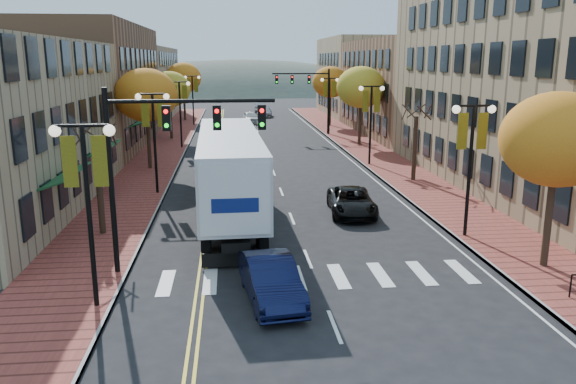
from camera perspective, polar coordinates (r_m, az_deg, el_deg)
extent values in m
plane|color=black|center=(19.45, 3.66, -10.83)|extent=(200.00, 200.00, 0.00)
cube|color=brown|center=(50.97, -12.55, 4.11)|extent=(4.00, 85.00, 0.15)
cube|color=brown|center=(52.02, 7.60, 4.50)|extent=(4.00, 85.00, 0.15)
cube|color=brown|center=(55.35, -20.80, 9.94)|extent=(12.00, 24.00, 11.00)
cube|color=#9E8966|center=(79.80, -16.21, 10.51)|extent=(12.00, 26.00, 9.50)
cube|color=brown|center=(63.34, 14.25, 10.25)|extent=(15.00, 24.00, 10.00)
cube|color=#9E8966|center=(84.32, 9.13, 11.50)|extent=(15.00, 20.00, 11.00)
cylinder|color=#382619|center=(26.80, -18.60, 0.33)|extent=(0.28, 0.28, 4.20)
cylinder|color=#382619|center=(42.27, -14.00, 5.66)|extent=(0.28, 0.28, 4.90)
ellipsoid|color=orange|center=(42.00, -14.22, 9.52)|extent=(4.48, 4.48, 3.81)
cylinder|color=#382619|center=(58.07, -11.84, 7.58)|extent=(0.28, 0.28, 4.55)
ellipsoid|color=gold|center=(57.88, -11.96, 10.19)|extent=(4.16, 4.16, 3.54)
cylinder|color=#382619|center=(75.92, -10.48, 9.12)|extent=(0.28, 0.28, 5.04)
ellipsoid|color=orange|center=(75.77, -10.58, 11.34)|extent=(4.61, 4.61, 3.92)
cylinder|color=#382619|center=(23.56, 25.04, -1.53)|extent=(0.28, 0.28, 4.55)
ellipsoid|color=orange|center=(23.08, 25.68, 4.84)|extent=(4.16, 4.16, 3.54)
cylinder|color=#382619|center=(37.91, 12.75, 4.34)|extent=(0.28, 0.28, 4.20)
cylinder|color=#382619|center=(53.15, 7.31, 7.44)|extent=(0.28, 0.28, 4.90)
ellipsoid|color=gold|center=(52.94, 7.41, 10.52)|extent=(4.48, 4.48, 3.81)
cylinder|color=#382619|center=(68.77, 4.29, 8.77)|extent=(0.28, 0.28, 4.76)
ellipsoid|color=orange|center=(68.61, 4.33, 11.08)|extent=(4.35, 4.35, 3.70)
cylinder|color=black|center=(18.73, -19.49, -2.80)|extent=(0.16, 0.16, 6.00)
cylinder|color=black|center=(18.17, -20.23, 6.34)|extent=(1.60, 0.10, 0.10)
sphere|color=#FFF2CC|center=(18.40, -22.61, 5.74)|extent=(0.36, 0.36, 0.36)
sphere|color=#FFF2CC|center=(18.00, -17.71, 5.99)|extent=(0.36, 0.36, 0.36)
cube|color=gold|center=(18.43, -21.31, 2.87)|extent=(0.45, 0.03, 1.60)
cube|color=gold|center=(18.21, -18.58, 2.98)|extent=(0.45, 0.03, 1.60)
cylinder|color=black|center=(34.16, -13.37, 4.63)|extent=(0.16, 0.16, 6.00)
cylinder|color=black|center=(33.85, -13.64, 9.65)|extent=(1.60, 0.10, 0.10)
sphere|color=#FFF2CC|center=(33.98, -14.98, 9.33)|extent=(0.36, 0.36, 0.36)
sphere|color=#FFF2CC|center=(33.76, -12.27, 9.46)|extent=(0.36, 0.36, 0.36)
cube|color=gold|center=(34.00, -14.30, 7.77)|extent=(0.45, 0.03, 1.60)
cube|color=gold|center=(33.88, -12.78, 7.83)|extent=(0.45, 0.03, 1.60)
cylinder|color=black|center=(51.93, -10.87, 7.62)|extent=(0.16, 0.16, 6.00)
cylinder|color=black|center=(51.73, -11.01, 10.92)|extent=(1.60, 0.10, 0.10)
sphere|color=#FFF2CC|center=(51.81, -11.90, 10.72)|extent=(0.36, 0.36, 0.36)
sphere|color=#FFF2CC|center=(51.67, -10.11, 10.79)|extent=(0.36, 0.36, 0.36)
cube|color=gold|center=(51.82, -11.46, 9.69)|extent=(0.45, 0.03, 1.60)
cube|color=gold|center=(51.74, -10.46, 9.73)|extent=(0.45, 0.03, 1.60)
cylinder|color=black|center=(69.82, -9.63, 9.07)|extent=(0.16, 0.16, 6.00)
cylinder|color=black|center=(69.67, -9.73, 11.53)|extent=(1.60, 0.10, 0.10)
sphere|color=#FFF2CC|center=(69.73, -10.39, 11.38)|extent=(0.36, 0.36, 0.36)
sphere|color=#FFF2CC|center=(69.63, -9.06, 11.43)|extent=(0.36, 0.36, 0.36)
cube|color=gold|center=(69.74, -10.07, 10.62)|extent=(0.45, 0.03, 1.60)
cube|color=gold|center=(69.68, -9.32, 10.64)|extent=(0.45, 0.03, 1.60)
cylinder|color=black|center=(26.21, 17.94, 1.78)|extent=(0.16, 0.16, 6.00)
cylinder|color=black|center=(25.82, 18.41, 8.31)|extent=(1.60, 0.10, 0.10)
sphere|color=#FFF2CC|center=(25.51, 16.73, 8.04)|extent=(0.36, 0.36, 0.36)
sphere|color=#FFF2CC|center=(26.16, 20.00, 7.92)|extent=(0.36, 0.36, 0.36)
cube|color=gold|center=(25.74, 17.31, 5.91)|extent=(0.45, 0.03, 1.60)
cube|color=gold|center=(26.11, 19.14, 5.88)|extent=(0.45, 0.03, 1.60)
cylinder|color=black|center=(43.09, 8.38, 6.58)|extent=(0.16, 0.16, 6.00)
cylinder|color=black|center=(42.85, 8.51, 10.57)|extent=(1.60, 0.10, 0.10)
sphere|color=#FFF2CC|center=(42.67, 7.45, 10.39)|extent=(0.36, 0.36, 0.36)
sphere|color=#FFF2CC|center=(43.06, 9.55, 10.35)|extent=(0.36, 0.36, 0.36)
cube|color=gold|center=(42.81, 7.87, 9.11)|extent=(0.45, 0.03, 1.60)
cube|color=gold|center=(43.03, 9.05, 9.09)|extent=(0.45, 0.03, 1.60)
cylinder|color=black|center=(60.62, 4.21, 8.60)|extent=(0.16, 0.16, 6.00)
cylinder|color=black|center=(60.45, 4.26, 11.44)|extent=(1.60, 0.10, 0.10)
sphere|color=#FFF2CC|center=(60.32, 3.50, 11.30)|extent=(0.36, 0.36, 0.36)
sphere|color=#FFF2CC|center=(60.60, 5.02, 11.29)|extent=(0.36, 0.36, 0.36)
cube|color=gold|center=(60.42, 3.82, 10.40)|extent=(0.45, 0.03, 1.60)
cube|color=gold|center=(60.58, 4.67, 10.39)|extent=(0.45, 0.03, 1.60)
cylinder|color=black|center=(21.43, -17.51, 0.70)|extent=(0.20, 0.20, 7.00)
cylinder|color=black|center=(20.59, -9.81, 9.09)|extent=(6.00, 0.14, 0.14)
cube|color=black|center=(20.73, -12.24, 7.34)|extent=(0.30, 0.25, 0.90)
sphere|color=#FF0C0C|center=(20.56, -12.32, 7.99)|extent=(0.16, 0.16, 0.16)
cube|color=black|center=(20.61, -7.22, 7.50)|extent=(0.30, 0.25, 0.90)
sphere|color=#FF0C0C|center=(20.44, -7.25, 8.16)|extent=(0.16, 0.16, 0.16)
cube|color=black|center=(20.63, -2.68, 7.60)|extent=(0.30, 0.25, 0.90)
sphere|color=#FF0C0C|center=(20.47, -2.67, 8.26)|extent=(0.16, 0.16, 0.16)
cylinder|color=black|center=(60.57, 4.13, 9.08)|extent=(0.20, 0.20, 7.00)
cylinder|color=black|center=(59.97, 1.29, 11.93)|extent=(6.00, 0.14, 0.14)
cube|color=black|center=(60.11, 2.15, 11.36)|extent=(0.30, 0.25, 0.90)
sphere|color=#FF0C0C|center=(59.96, 2.17, 11.59)|extent=(0.16, 0.16, 0.16)
cube|color=black|center=(59.89, 0.41, 11.36)|extent=(0.30, 0.25, 0.90)
sphere|color=#FF0C0C|center=(59.74, 0.43, 11.60)|extent=(0.16, 0.16, 0.16)
cube|color=black|center=(59.73, -1.16, 11.35)|extent=(0.30, 0.25, 0.90)
sphere|color=#FF0C0C|center=(59.59, -1.15, 11.59)|extent=(0.16, 0.16, 0.16)
cube|color=black|center=(28.43, -5.87, -1.03)|extent=(1.50, 14.40, 0.39)
cube|color=silver|center=(28.02, -5.96, 2.81)|extent=(3.27, 14.45, 3.10)
cube|color=black|center=(36.91, -6.31, 3.69)|extent=(2.85, 3.39, 2.77)
cylinder|color=black|center=(23.02, -8.32, -5.57)|extent=(0.42, 1.12, 1.11)
cylinder|color=black|center=(23.09, -2.53, -5.38)|extent=(0.42, 1.12, 1.11)
cylinder|color=black|center=(24.28, -8.29, -4.56)|extent=(0.42, 1.12, 1.11)
cylinder|color=black|center=(24.34, -2.80, -4.39)|extent=(0.42, 1.12, 1.11)
cylinder|color=black|center=(35.84, -8.06, 1.28)|extent=(0.42, 1.12, 1.11)
cylinder|color=black|center=(35.88, -4.35, 1.39)|extent=(0.42, 1.12, 1.11)
cylinder|color=black|center=(38.23, -8.04, 2.03)|extent=(0.42, 1.12, 1.11)
cylinder|color=black|center=(38.27, -4.56, 2.13)|extent=(0.42, 1.12, 1.11)
imported|color=black|center=(19.07, -1.73, -8.88)|extent=(2.16, 4.70, 1.49)
imported|color=black|center=(29.67, 6.47, -0.95)|extent=(2.65, 5.06, 1.36)
imported|color=silver|center=(72.18, -3.85, 7.56)|extent=(2.12, 4.50, 1.49)
imported|color=#9D9DA4|center=(80.54, -2.39, 8.15)|extent=(2.46, 5.01, 1.40)
imported|color=#9F9EA5|center=(88.11, -2.84, 8.59)|extent=(1.92, 4.43, 1.42)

